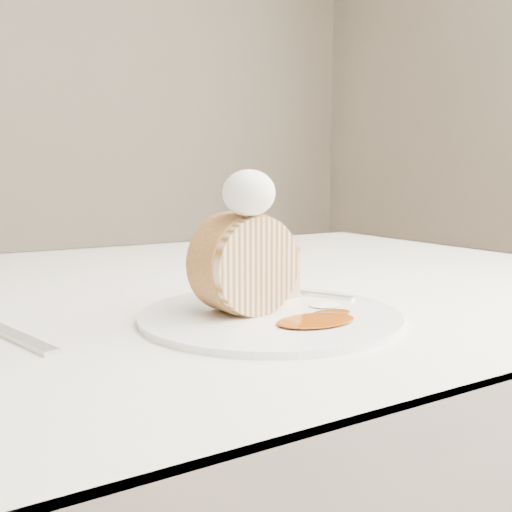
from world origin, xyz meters
TOP-DOWN VIEW (x-y plane):
  - table at (0.00, 0.20)m, footprint 1.40×0.90m
  - plate at (0.06, -0.02)m, footprint 0.33×0.33m
  - roulade_slice at (0.04, -0.00)m, footprint 0.10×0.06m
  - cake_chunk at (0.09, 0.04)m, footprint 0.07×0.07m
  - whipped_cream at (0.03, -0.02)m, footprint 0.05×0.05m
  - caramel_drizzle at (0.04, -0.02)m, footprint 0.03×0.02m
  - caramel_pool at (0.07, -0.07)m, footprint 0.09×0.07m
  - fork at (0.14, 0.03)m, footprint 0.09×0.15m
  - spoon at (-0.17, 0.04)m, footprint 0.07×0.18m

SIDE VIEW (x-z plane):
  - table at x=0.00m, z-range 0.29..1.04m
  - spoon at x=-0.17m, z-range 0.75..0.75m
  - plate at x=0.06m, z-range 0.75..0.76m
  - fork at x=0.14m, z-range 0.76..0.76m
  - caramel_pool at x=0.07m, z-range 0.76..0.76m
  - cake_chunk at x=0.09m, z-range 0.76..0.81m
  - roulade_slice at x=0.04m, z-range 0.76..0.85m
  - whipped_cream at x=0.03m, z-range 0.85..0.90m
  - caramel_drizzle at x=0.04m, z-range 0.90..0.90m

